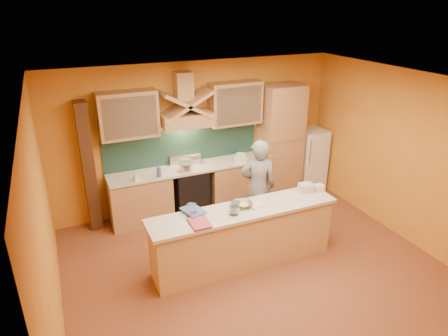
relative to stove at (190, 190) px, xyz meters
name	(u,v)px	position (x,y,z in m)	size (l,w,h in m)	color
floor	(258,271)	(0.30, -2.20, -0.45)	(5.50, 5.00, 0.01)	brown
ceiling	(265,87)	(0.30, -2.20, 2.35)	(5.50, 5.00, 0.01)	white
wall_back	(198,136)	(0.30, 0.30, 0.95)	(5.50, 0.02, 2.80)	orange
wall_front	(403,306)	(0.30, -4.70, 0.95)	(5.50, 0.02, 2.80)	orange
wall_left	(45,231)	(-2.45, -2.20, 0.95)	(0.02, 5.00, 2.80)	orange
wall_right	(409,159)	(3.05, -2.20, 0.95)	(0.02, 5.00, 2.80)	orange
base_cabinet_left	(140,200)	(-0.95, 0.00, -0.02)	(1.10, 0.60, 0.86)	tan
base_cabinet_right	(235,182)	(0.95, 0.00, -0.02)	(1.10, 0.60, 0.86)	tan
counter_top	(189,168)	(0.00, 0.00, 0.45)	(3.00, 0.62, 0.04)	beige
stove	(190,190)	(0.00, 0.00, 0.00)	(0.60, 0.58, 0.90)	black
backsplash	(183,146)	(0.00, 0.28, 0.80)	(3.00, 0.03, 0.70)	#18362F
range_hood	(186,120)	(0.00, 0.05, 1.37)	(0.92, 0.50, 0.24)	tan
hood_chimney	(183,86)	(0.00, 0.15, 1.95)	(0.30, 0.30, 0.50)	tan
upper_cabinet_left	(128,115)	(-1.00, 0.12, 1.55)	(1.00, 0.35, 0.80)	tan
upper_cabinet_right	(235,103)	(1.00, 0.12, 1.55)	(1.00, 0.35, 0.80)	tan
pantry_column	(280,141)	(1.95, 0.00, 0.70)	(0.80, 0.60, 2.30)	tan
fridge	(309,159)	(2.70, 0.00, 0.20)	(0.58, 0.60, 1.30)	white
trim_column_left	(88,168)	(-1.75, 0.15, 0.70)	(0.20, 0.30, 2.30)	#472816
island_body	(243,238)	(0.20, -1.90, -0.01)	(2.80, 0.55, 0.88)	tan
island_top	(244,211)	(0.20, -1.90, 0.47)	(2.90, 0.62, 0.05)	beige
person	(258,187)	(0.85, -1.12, 0.39)	(0.62, 0.40, 1.69)	gray
pot_large	(186,168)	(-0.11, -0.14, 0.53)	(0.22, 0.22, 0.15)	silver
pot_small	(196,161)	(0.19, 0.14, 0.52)	(0.19, 0.19, 0.13)	silver
soap_bottle_a	(136,176)	(-1.03, -0.21, 0.55)	(0.08, 0.08, 0.17)	white
soap_bottle_b	(159,171)	(-0.62, -0.20, 0.58)	(0.09, 0.09, 0.23)	#305B85
bowl_back	(241,156)	(1.10, 0.06, 0.50)	(0.22, 0.22, 0.07)	silver
dish_rack	(240,160)	(0.99, -0.15, 0.51)	(0.25, 0.19, 0.09)	white
book_lower	(190,225)	(-0.68, -2.03, 0.51)	(0.26, 0.35, 0.03)	#A83C3E
book_upper	(186,213)	(-0.65, -1.74, 0.53)	(0.26, 0.35, 0.03)	#415C90
jar_large	(192,210)	(-0.57, -1.77, 0.58)	(0.13, 0.13, 0.17)	white
jar_small	(234,210)	(0.00, -1.98, 0.56)	(0.13, 0.13, 0.13)	silver
kitchen_scale	(236,206)	(0.09, -1.85, 0.54)	(0.11, 0.11, 0.09)	white
mixing_bowl	(243,204)	(0.22, -1.82, 0.53)	(0.29, 0.29, 0.07)	silver
cloth	(256,205)	(0.41, -1.87, 0.50)	(0.23, 0.17, 0.02)	beige
grocery_bag_a	(306,188)	(1.36, -1.78, 0.56)	(0.21, 0.17, 0.14)	beige
grocery_bag_b	(319,188)	(1.58, -1.83, 0.54)	(0.16, 0.12, 0.10)	#EDEAC3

